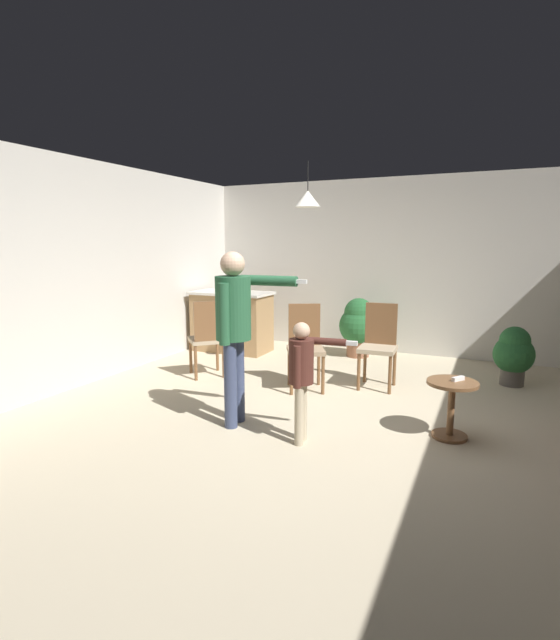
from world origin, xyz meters
The scene contains 14 objects.
ground centered at (0.00, 0.00, 0.00)m, with size 7.68×7.68×0.00m, color beige.
wall_back centered at (0.00, 3.20, 1.35)m, with size 6.40×0.10×2.70m, color beige.
wall_left centered at (-3.20, 0.00, 1.35)m, with size 0.10×6.40×2.70m, color beige.
kitchen_counter centered at (-2.45, 2.18, 0.48)m, with size 1.26×0.66×0.95m.
side_table_by_couch centered at (1.05, 0.04, 0.33)m, with size 0.44×0.44×0.52m.
person_adult centered at (-0.84, -0.48, 1.02)m, with size 0.79×0.52×1.64m.
person_child centered at (-0.11, -0.60, 0.66)m, with size 0.54×0.34×1.06m.
dining_chair_by_counter centered at (0.11, 1.28, 0.55)m, with size 0.44×0.44×1.00m.
dining_chair_near_wall centered at (-0.66, 0.85, 0.55)m, with size 0.57×0.57×1.00m.
dining_chair_centre_back centered at (-1.97, 0.75, 0.55)m, with size 0.59×0.59×1.00m.
potted_plant_corner centered at (-0.51, 2.65, 0.49)m, with size 0.58×0.58×0.89m.
potted_plant_by_wall centered at (1.59, 2.01, 0.40)m, with size 0.47×0.47×0.72m.
spare_remote_on_table centered at (1.09, 0.08, 0.54)m, with size 0.04×0.13×0.04m, color white.
ceiling_light_pendant centered at (-0.84, 1.33, 2.25)m, with size 0.32×0.32×0.55m.
Camera 1 is at (1.32, -4.16, 1.72)m, focal length 26.17 mm.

